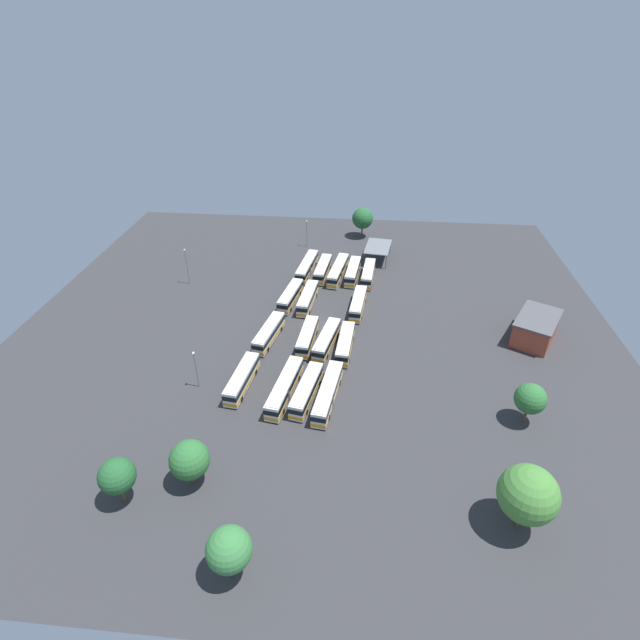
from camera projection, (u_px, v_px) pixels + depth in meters
ground_plane at (316, 325)px, 104.37m from camera, size 125.72×125.72×0.00m
bus_row0_slot0 at (328, 393)px, 83.18m from camera, size 14.75×4.48×3.38m
bus_row0_slot1 at (307, 390)px, 83.81m from camera, size 12.81×4.76×3.38m
bus_row0_slot2 at (285, 387)px, 84.39m from camera, size 14.76×4.83×3.38m
bus_row0_slot4 at (242, 379)px, 86.40m from camera, size 12.52×4.05×3.38m
bus_row1_slot0 at (345, 344)px, 95.45m from camera, size 11.98×3.37×3.38m
bus_row1_slot1 at (327, 340)px, 96.57m from camera, size 12.50×4.93×3.38m
bus_row1_slot2 at (307, 337)px, 97.42m from camera, size 11.69×3.47×3.38m
bus_row1_slot4 at (269, 333)px, 98.56m from camera, size 12.60×4.80×3.38m
bus_row2_slot0 at (358, 304)px, 108.30m from camera, size 12.12×3.73×3.38m
bus_row2_slot3 at (308, 298)px, 110.38m from camera, size 12.59×3.74×3.38m
bus_row2_slot4 at (290, 296)px, 111.22m from camera, size 12.30×4.50×3.38m
bus_row3_slot0 at (368, 274)px, 120.52m from camera, size 11.99×3.54×3.38m
bus_row3_slot1 at (353, 272)px, 121.49m from camera, size 12.35×3.73×3.38m
bus_row3_slot2 at (338, 270)px, 122.01m from camera, size 14.75×4.72×3.38m
bus_row3_slot3 at (323, 269)px, 122.62m from camera, size 12.36×3.68×3.38m
bus_row3_slot4 at (307, 267)px, 123.82m from camera, size 14.74×4.39×3.38m
depot_building at (536, 328)px, 98.37m from camera, size 13.81×12.02×5.39m
maintenance_shelter at (378, 247)px, 129.25m from camera, size 11.19×7.69×3.96m
lamp_post_mid_lot at (187, 265)px, 117.31m from camera, size 0.56×0.28×9.10m
lamp_post_near_entrance at (196, 368)px, 85.11m from camera, size 0.56×0.28×7.53m
lamp_post_far_corner at (307, 232)px, 136.25m from camera, size 0.56×0.28×7.70m
tree_north_edge at (189, 460)px, 67.16m from camera, size 5.65×5.65×7.55m
tree_west_edge at (363, 218)px, 141.45m from camera, size 6.10×6.10×8.78m
tree_northwest at (528, 494)px, 60.35m from camera, size 7.55×7.55×10.21m
tree_south_edge at (530, 399)px, 77.38m from camera, size 5.04×5.04×7.43m
tree_east_edge at (229, 550)px, 55.50m from camera, size 5.45×5.45×7.96m
tree_northeast at (117, 476)px, 64.48m from camera, size 4.98×4.98×7.51m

